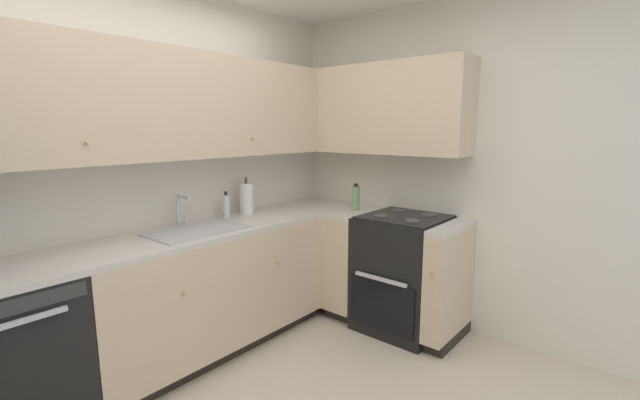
{
  "coord_description": "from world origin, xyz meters",
  "views": [
    {
      "loc": [
        -1.25,
        -1.3,
        1.6
      ],
      "look_at": [
        1.0,
        0.6,
        1.09
      ],
      "focal_mm": 23.4,
      "sensor_mm": 36.0,
      "label": 1
    }
  ],
  "objects_px": {
    "paper_towel_roll": "(246,199)",
    "oil_bottle": "(356,198)",
    "dishwasher": "(11,361)",
    "soap_bottle": "(226,206)",
    "oven_range": "(403,272)"
  },
  "relations": [
    {
      "from": "soap_bottle",
      "to": "paper_towel_roll",
      "type": "height_order",
      "value": "paper_towel_roll"
    },
    {
      "from": "paper_towel_roll",
      "to": "oil_bottle",
      "type": "bearing_deg",
      "value": -41.25
    },
    {
      "from": "oven_range",
      "to": "paper_towel_roll",
      "type": "xyz_separation_m",
      "value": [
        -0.71,
        1.06,
        0.57
      ]
    },
    {
      "from": "oil_bottle",
      "to": "dishwasher",
      "type": "bearing_deg",
      "value": 169.5
    },
    {
      "from": "dishwasher",
      "to": "soap_bottle",
      "type": "height_order",
      "value": "soap_bottle"
    },
    {
      "from": "dishwasher",
      "to": "oven_range",
      "type": "relative_size",
      "value": 0.83
    },
    {
      "from": "dishwasher",
      "to": "oil_bottle",
      "type": "relative_size",
      "value": 3.84
    },
    {
      "from": "soap_bottle",
      "to": "oil_bottle",
      "type": "distance_m",
      "value": 1.07
    },
    {
      "from": "dishwasher",
      "to": "paper_towel_roll",
      "type": "distance_m",
      "value": 1.8
    },
    {
      "from": "paper_towel_roll",
      "to": "oil_bottle",
      "type": "height_order",
      "value": "paper_towel_roll"
    },
    {
      "from": "soap_bottle",
      "to": "oven_range",
      "type": "bearing_deg",
      "value": -50.48
    },
    {
      "from": "dishwasher",
      "to": "paper_towel_roll",
      "type": "relative_size",
      "value": 2.85
    },
    {
      "from": "dishwasher",
      "to": "oil_bottle",
      "type": "bearing_deg",
      "value": -10.5
    },
    {
      "from": "dishwasher",
      "to": "soap_bottle",
      "type": "bearing_deg",
      "value": 6.84
    },
    {
      "from": "soap_bottle",
      "to": "oil_bottle",
      "type": "bearing_deg",
      "value": -35.4
    }
  ]
}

